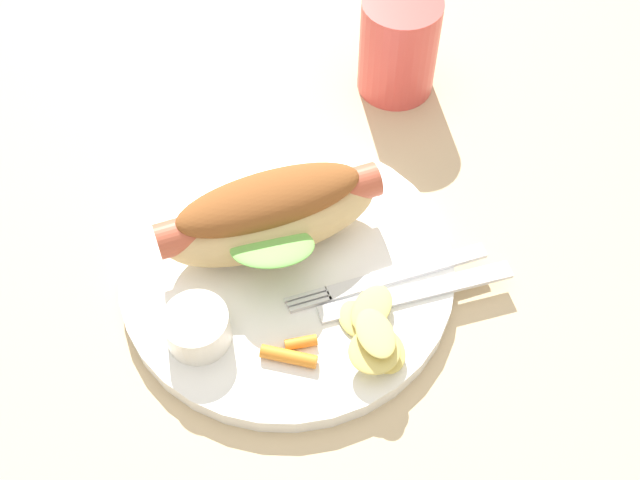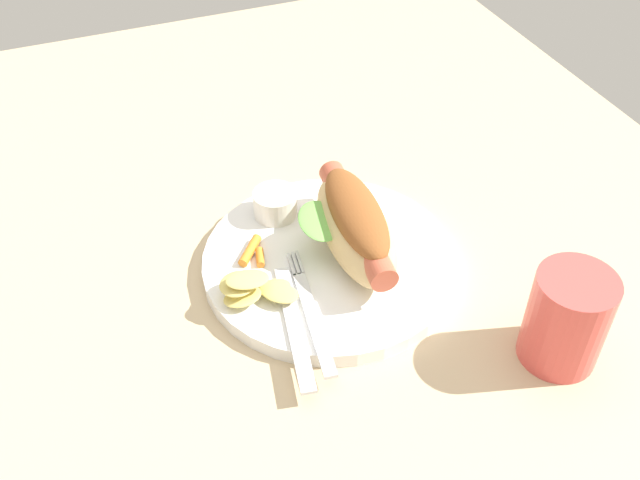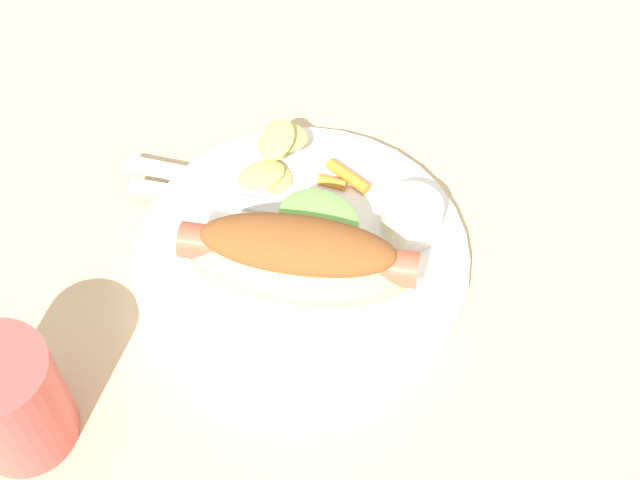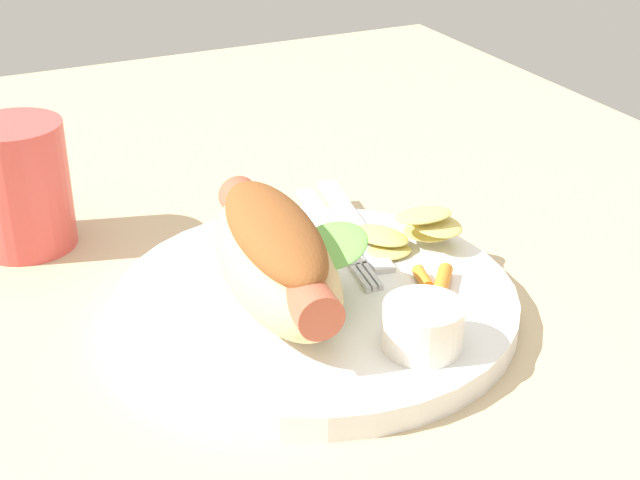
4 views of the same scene
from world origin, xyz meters
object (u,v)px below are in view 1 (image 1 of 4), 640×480
Objects in this scene: plate at (290,269)px; drinking_cup at (399,46)px; knife at (416,292)px; carrot_garnish at (292,352)px; sauce_ramekin at (197,328)px; chips_pile at (373,333)px; hot_dog at (276,211)px; fork at (391,276)px.

plate is 23.01cm from drinking_cup.
knife is 10.29cm from carrot_garnish.
sauce_ramekin is 0.50× the size of drinking_cup.
carrot_garnish is at bearing 164.63° from chips_pile.
sauce_ramekin is at bearing 38.56° from hot_dog.
drinking_cup is (10.19, 20.99, 2.81)cm from knife.
carrot_garnish is (5.26, -4.20, -0.93)cm from sauce_ramekin.
hot_dog is 3.71× the size of sauce_ramekin.
sauce_ramekin reaches higher than carrot_garnish.
plate is 9.09cm from chips_pile.
fork is 1.07× the size of knife.
chips_pile is (-3.80, -4.00, 1.07)cm from fork.
knife is 1.60× the size of drinking_cup.
drinking_cup reaches higher than carrot_garnish.
plate is 7.73cm from carrot_garnish.
chips_pile is 5.73cm from carrot_garnish.
chips_pile is 0.81× the size of drinking_cup.
carrot_garnish is 0.46× the size of drinking_cup.
chips_pile reaches higher than knife.
sauce_ramekin is at bearing -161.32° from plate.
knife is 23.50cm from drinking_cup.
hot_dog is 10.58cm from carrot_garnish.
fork is at bearing 15.07° from carrot_garnish.
carrot_garnish is 29.81cm from drinking_cup.
hot_dog reaches higher than plate.
chips_pile is at bearing -123.05° from drinking_cup.
fork is 1.71× the size of drinking_cup.
fork is 2.20cm from knife.
knife is 3.47× the size of carrot_garnish.
chips_pile reaches higher than fork.
hot_dog is 11.90cm from knife.
chips_pile is (10.73, -5.71, -0.11)cm from sauce_ramekin.
carrot_garnish reaches higher than knife.
fork reaches higher than plate.
drinking_cup is at bearing -105.12° from knife.
fork is 3.70× the size of carrot_garnish.
chips_pile is at bearing -73.92° from plate.
fork is 5.62cm from chips_pile.
carrot_garnish is (-9.27, -2.50, 0.25)cm from fork.
drinking_cup reaches higher than fork.
sauce_ramekin is at bearing 1.38° from fork.
carrot_garnish reaches higher than fork.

